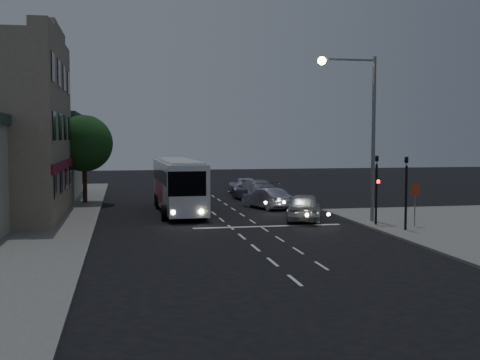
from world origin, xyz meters
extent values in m
plane|color=black|center=(0.00, 0.00, 0.00)|extent=(120.00, 120.00, 0.00)
cube|color=silver|center=(0.00, -10.00, 0.01)|extent=(0.12, 1.60, 0.01)
cube|color=silver|center=(0.00, -7.00, 0.01)|extent=(0.12, 1.60, 0.01)
cube|color=silver|center=(0.00, -4.00, 0.01)|extent=(0.12, 1.60, 0.01)
cube|color=silver|center=(0.00, -1.00, 0.01)|extent=(0.12, 1.60, 0.01)
cube|color=silver|center=(0.00, 2.00, 0.01)|extent=(0.12, 1.60, 0.01)
cube|color=silver|center=(0.00, 5.00, 0.01)|extent=(0.12, 1.60, 0.01)
cube|color=silver|center=(0.00, 8.00, 0.01)|extent=(0.12, 1.60, 0.01)
cube|color=silver|center=(0.00, 11.00, 0.01)|extent=(0.12, 1.60, 0.01)
cube|color=silver|center=(0.00, 14.00, 0.01)|extent=(0.12, 1.60, 0.01)
cube|color=silver|center=(0.00, 17.00, 0.01)|extent=(0.12, 1.60, 0.01)
cube|color=silver|center=(1.60, -8.00, 0.01)|extent=(0.10, 1.50, 0.01)
cube|color=silver|center=(1.60, -5.00, 0.01)|extent=(0.10, 1.50, 0.01)
cube|color=silver|center=(1.60, -2.00, 0.01)|extent=(0.10, 1.50, 0.01)
cube|color=silver|center=(1.60, 1.00, 0.01)|extent=(0.10, 1.50, 0.01)
cube|color=silver|center=(1.60, 4.00, 0.01)|extent=(0.10, 1.50, 0.01)
cube|color=silver|center=(1.60, 7.00, 0.01)|extent=(0.10, 1.50, 0.01)
cube|color=silver|center=(1.60, 10.00, 0.01)|extent=(0.10, 1.50, 0.01)
cube|color=silver|center=(1.60, 13.00, 0.01)|extent=(0.10, 1.50, 0.01)
cube|color=silver|center=(1.60, 16.00, 0.01)|extent=(0.10, 1.50, 0.01)
cube|color=silver|center=(1.60, 19.00, 0.01)|extent=(0.10, 1.50, 0.01)
cube|color=silver|center=(2.00, 2.00, 0.01)|extent=(8.00, 0.35, 0.01)
cube|color=white|center=(-2.12, 8.99, 1.76)|extent=(2.55, 10.91, 2.89)
cube|color=white|center=(-2.12, 8.99, 3.26)|extent=(2.18, 10.54, 0.16)
cube|color=black|center=(-2.12, 3.61, 2.22)|extent=(2.08, 0.16, 1.36)
cube|color=black|center=(-0.98, 9.44, 2.35)|extent=(0.27, 9.04, 0.81)
cube|color=black|center=(-3.26, 9.44, 2.35)|extent=(0.27, 9.04, 0.81)
cube|color=#B42740|center=(-0.97, 9.89, 1.36)|extent=(0.16, 4.97, 1.27)
cube|color=#B42740|center=(-3.27, 9.89, 1.36)|extent=(0.16, 4.97, 1.27)
cylinder|color=black|center=(-3.25, 5.19, 0.45)|extent=(0.34, 0.91, 0.90)
cylinder|color=black|center=(-0.99, 5.19, 0.45)|extent=(0.34, 0.91, 0.90)
cylinder|color=black|center=(-3.25, 11.25, 0.45)|extent=(0.34, 0.91, 0.90)
cylinder|color=black|center=(-0.99, 11.25, 0.45)|extent=(0.34, 0.91, 0.90)
cylinder|color=black|center=(-3.25, 12.79, 0.45)|extent=(0.34, 0.91, 0.90)
cylinder|color=black|center=(-0.99, 12.79, 0.45)|extent=(0.34, 0.91, 0.90)
cylinder|color=#FFF2CC|center=(-2.89, 3.55, 0.68)|extent=(0.24, 0.05, 0.24)
cylinder|color=#FFF2CC|center=(-1.35, 3.55, 0.68)|extent=(0.24, 0.05, 0.24)
imported|color=silver|center=(4.57, 3.80, 0.79)|extent=(3.28, 5.02, 1.59)
imported|color=silver|center=(3.84, 9.88, 0.68)|extent=(2.69, 4.40, 1.37)
imported|color=#9495A5|center=(4.11, 14.88, 0.80)|extent=(2.92, 5.78, 1.61)
imported|color=silver|center=(4.40, 19.99, 0.69)|extent=(2.50, 5.08, 1.39)
cylinder|color=black|center=(7.60, 0.80, 1.72)|extent=(0.12, 0.12, 3.20)
imported|color=black|center=(7.60, 0.80, 3.77)|extent=(0.15, 0.18, 0.90)
cube|color=black|center=(7.60, 0.62, 2.42)|extent=(0.25, 0.12, 0.30)
cube|color=#FF0C0C|center=(7.60, 0.55, 2.42)|extent=(0.16, 0.02, 0.18)
cylinder|color=black|center=(8.30, -1.20, 1.72)|extent=(0.12, 0.12, 3.20)
imported|color=black|center=(8.30, -1.20, 3.77)|extent=(0.18, 0.15, 0.90)
cylinder|color=slate|center=(9.30, -0.20, 1.12)|extent=(0.06, 0.06, 2.00)
cube|color=#B02E14|center=(9.30, -0.27, 2.02)|extent=(0.45, 0.03, 0.60)
cylinder|color=slate|center=(8.00, 2.20, 4.62)|extent=(0.20, 0.20, 9.00)
cylinder|color=slate|center=(6.50, 2.20, 8.92)|extent=(3.00, 0.12, 0.12)
sphere|color=#FFBF59|center=(5.00, 2.20, 8.82)|extent=(0.44, 0.44, 0.44)
cube|color=gray|center=(-9.50, 8.00, 10.37)|extent=(1.00, 12.00, 0.50)
cube|color=gray|center=(-9.50, 8.00, 10.87)|extent=(1.00, 6.00, 0.50)
cube|color=maroon|center=(-8.95, 8.00, 3.12)|extent=(0.15, 12.00, 0.50)
cube|color=black|center=(-8.98, 3.50, 2.32)|extent=(0.06, 1.30, 1.50)
cube|color=black|center=(-8.98, 6.50, 2.32)|extent=(0.06, 1.30, 1.50)
cube|color=black|center=(-8.98, 9.50, 2.32)|extent=(0.06, 1.30, 1.50)
cube|color=black|center=(-8.98, 12.50, 2.32)|extent=(0.06, 1.30, 1.50)
cube|color=black|center=(-8.98, 3.50, 5.32)|extent=(0.06, 1.30, 1.50)
cube|color=black|center=(-8.98, 6.50, 5.32)|extent=(0.06, 1.30, 1.50)
cube|color=black|center=(-8.98, 9.50, 5.32)|extent=(0.06, 1.30, 1.50)
cube|color=black|center=(-8.98, 12.50, 5.32)|extent=(0.06, 1.30, 1.50)
cube|color=black|center=(-8.98, 3.50, 8.32)|extent=(0.06, 1.30, 1.50)
cube|color=black|center=(-8.98, 6.50, 8.32)|extent=(0.06, 1.30, 1.50)
cube|color=black|center=(-8.98, 9.50, 8.32)|extent=(0.06, 1.30, 1.50)
cube|color=black|center=(-8.98, 12.50, 8.32)|extent=(0.06, 1.30, 1.50)
cube|color=#B2B0A6|center=(-13.50, 20.00, 3.12)|extent=(9.00, 9.00, 6.00)
cube|color=#2F4639|center=(-13.50, 20.00, 6.37)|extent=(9.40, 9.40, 0.50)
cylinder|color=black|center=(-8.20, 15.00, 1.52)|extent=(0.32, 0.32, 2.80)
sphere|color=#194B13|center=(-8.20, 15.00, 4.32)|extent=(4.00, 4.00, 4.00)
sphere|color=#214F25|center=(-8.00, 15.60, 5.02)|extent=(2.60, 2.60, 2.60)
sphere|color=#194B13|center=(-8.50, 14.40, 4.72)|extent=(2.40, 2.40, 2.40)
camera|label=1|loc=(-5.52, -28.83, 4.69)|focal=45.00mm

